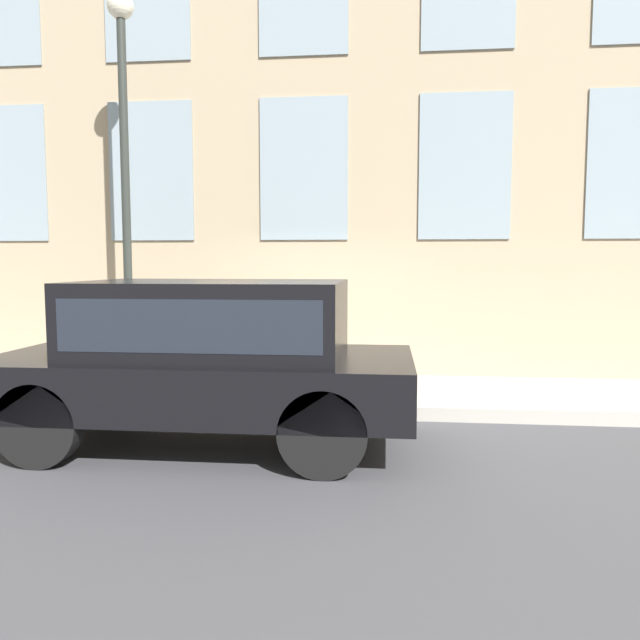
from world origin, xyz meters
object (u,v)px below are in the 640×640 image
Objects in this scene: person at (338,333)px; street_lamp at (124,146)px; parked_truck_black_near at (209,350)px; fire_hydrant at (302,367)px.

street_lamp reaches higher than person.
parked_truck_black_near is at bearing 32.89° from person.
person is 0.32× the size of parked_truck_black_near.
person is 2.18m from parked_truck_black_near.
fire_hydrant is 0.14× the size of street_lamp.
fire_hydrant is 1.92m from parked_truck_black_near.
street_lamp is at bearing -30.50° from person.
fire_hydrant is 3.97m from street_lamp.
street_lamp is at bearing 78.96° from fire_hydrant.
street_lamp reaches higher than fire_hydrant.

